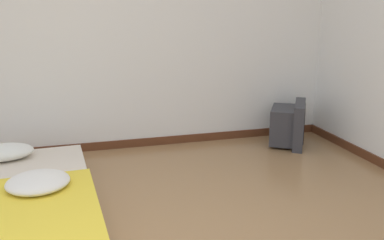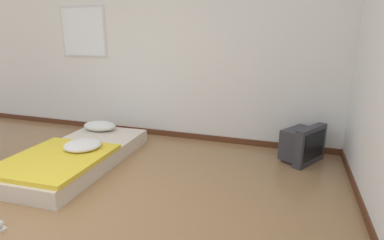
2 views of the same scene
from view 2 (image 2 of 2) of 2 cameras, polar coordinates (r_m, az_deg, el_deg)
ground_plane at (r=2.99m, az=-31.31°, el=-18.92°), size 20.00×20.00×0.00m
wall_back at (r=4.84m, az=-6.64°, el=11.93°), size 7.95×0.08×2.60m
mattress_bed at (r=4.15m, az=-21.05°, el=-6.11°), size 1.13×2.10×0.33m
crt_tv at (r=4.17m, az=20.27°, el=-4.34°), size 0.58×0.64×0.49m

